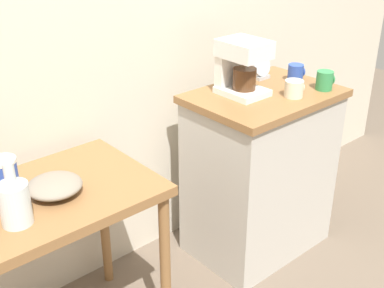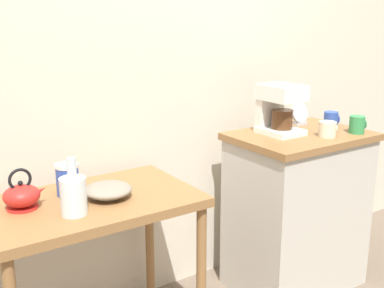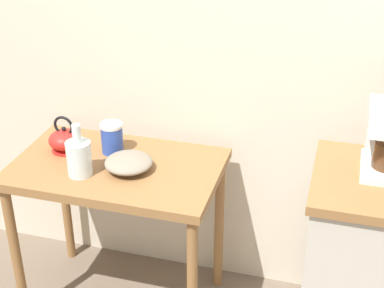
# 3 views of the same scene
# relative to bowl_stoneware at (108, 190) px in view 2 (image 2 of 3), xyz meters

# --- Properties ---
(back_wall) EXTENTS (4.40, 0.10, 2.80)m
(back_wall) POSITION_rel_bowl_stoneware_xyz_m (0.62, 0.41, 0.61)
(back_wall) COLOR beige
(back_wall) RESTS_ON ground_plane
(wooden_table) EXTENTS (0.88, 0.55, 0.75)m
(wooden_table) POSITION_rel_bowl_stoneware_xyz_m (-0.07, 0.03, -0.14)
(wooden_table) COLOR olive
(wooden_table) RESTS_ON ground_plane
(kitchen_counter) EXTENTS (0.72, 0.51, 0.88)m
(kitchen_counter) POSITION_rel_bowl_stoneware_xyz_m (1.11, -0.02, -0.34)
(kitchen_counter) COLOR #BCB7AD
(kitchen_counter) RESTS_ON ground_plane
(bowl_stoneware) EXTENTS (0.20, 0.20, 0.06)m
(bowl_stoneware) POSITION_rel_bowl_stoneware_xyz_m (0.00, 0.00, 0.00)
(bowl_stoneware) COLOR gray
(bowl_stoneware) RESTS_ON wooden_table
(teakettle) EXTENTS (0.18, 0.14, 0.17)m
(teakettle) POSITION_rel_bowl_stoneware_xyz_m (-0.33, 0.08, 0.02)
(teakettle) COLOR red
(teakettle) RESTS_ON wooden_table
(glass_carafe_vase) EXTENTS (0.10, 0.10, 0.23)m
(glass_carafe_vase) POSITION_rel_bowl_stoneware_xyz_m (-0.18, -0.08, 0.05)
(glass_carafe_vase) COLOR silver
(glass_carafe_vase) RESTS_ON wooden_table
(canister_enamel) EXTENTS (0.10, 0.10, 0.14)m
(canister_enamel) POSITION_rel_bowl_stoneware_xyz_m (-0.13, 0.13, 0.03)
(canister_enamel) COLOR #2D4CAD
(canister_enamel) RESTS_ON wooden_table
(coffee_maker) EXTENTS (0.18, 0.22, 0.26)m
(coffee_maker) POSITION_rel_bowl_stoneware_xyz_m (1.00, 0.06, 0.24)
(coffee_maker) COLOR white
(coffee_maker) RESTS_ON kitchen_counter
(mug_blue) EXTENTS (0.08, 0.08, 0.09)m
(mug_blue) POSITION_rel_bowl_stoneware_xyz_m (1.35, -0.01, 0.14)
(mug_blue) COLOR #2D4CAD
(mug_blue) RESTS_ON kitchen_counter
(mug_small_cream) EXTENTS (0.09, 0.09, 0.08)m
(mug_small_cream) POSITION_rel_bowl_stoneware_xyz_m (1.16, -0.15, 0.14)
(mug_small_cream) COLOR beige
(mug_small_cream) RESTS_ON kitchen_counter
(mug_tall_green) EXTENTS (0.09, 0.08, 0.09)m
(mug_tall_green) POSITION_rel_bowl_stoneware_xyz_m (1.35, -0.18, 0.14)
(mug_tall_green) COLOR #338C4C
(mug_tall_green) RESTS_ON kitchen_counter
(table_clock) EXTENTS (0.12, 0.06, 0.13)m
(table_clock) POSITION_rel_bowl_stoneware_xyz_m (1.25, 0.13, 0.15)
(table_clock) COLOR #B2B5BA
(table_clock) RESTS_ON kitchen_counter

